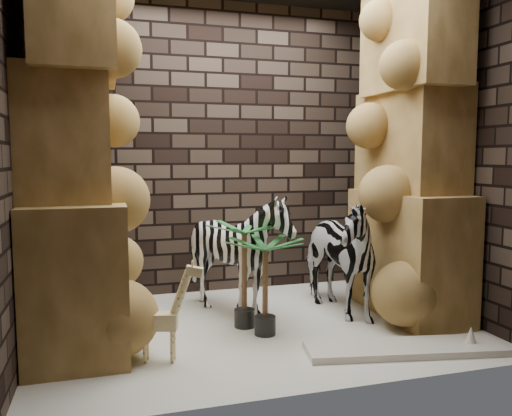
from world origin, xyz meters
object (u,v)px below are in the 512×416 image
object	(u,v)px
zebra_left	(239,260)
surfboard	(404,348)
palm_front	(244,274)
palm_back	(265,286)
giraffe_toy	(159,310)
zebra_right	(332,245)

from	to	relation	value
zebra_left	surfboard	xyz separation A→B (m)	(0.93, -1.20, -0.48)
palm_front	palm_back	distance (m)	0.26
palm_back	surfboard	size ratio (longest dim) A/B	0.55
giraffe_toy	zebra_left	bearing A→B (deg)	63.76
zebra_left	giraffe_toy	world-z (taller)	zebra_left
giraffe_toy	surfboard	size ratio (longest dim) A/B	0.51
zebra_right	surfboard	size ratio (longest dim) A/B	0.87
surfboard	zebra_left	bearing A→B (deg)	138.52
zebra_left	giraffe_toy	xyz separation A→B (m)	(-0.80, -0.87, -0.13)
zebra_left	palm_back	size ratio (longest dim) A/B	1.40
giraffe_toy	palm_front	world-z (taller)	palm_front
palm_front	surfboard	world-z (taller)	palm_front
zebra_right	surfboard	distance (m)	1.18
giraffe_toy	surfboard	distance (m)	1.80
giraffe_toy	palm_back	world-z (taller)	palm_back
zebra_right	giraffe_toy	xyz separation A→B (m)	(-1.62, -0.68, -0.26)
giraffe_toy	palm_back	bearing A→B (deg)	36.02
zebra_right	zebra_left	distance (m)	0.85
zebra_right	zebra_left	xyz separation A→B (m)	(-0.81, 0.19, -0.13)
palm_front	surfboard	bearing A→B (deg)	-41.30
zebra_left	surfboard	distance (m)	1.59
palm_back	zebra_right	bearing A→B (deg)	26.53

